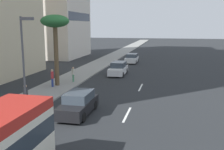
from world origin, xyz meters
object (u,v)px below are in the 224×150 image
Objects in this scene: car_third at (118,69)px; pedestrian_near_lamp at (73,74)px; car_second at (132,59)px; palm_tree at (55,25)px; pedestrian_mid_block at (52,77)px; street_lamp at (24,55)px; car_fourth at (78,104)px; pedestrian_by_tree at (26,95)px.

car_third is 2.83× the size of pedestrian_near_lamp.
palm_tree is at bearing -14.45° from car_second.
pedestrian_mid_block is 0.25× the size of palm_tree.
car_third is at bearing -10.88° from street_lamp.
pedestrian_by_tree reaches higher than car_fourth.
car_second is 0.95× the size of car_fourth.
car_fourth is at bearing -36.22° from pedestrian_near_lamp.
car_third is 15.45m from car_fourth.
car_fourth is at bearing 0.73° from car_third.
street_lamp reaches higher than car_second.
car_second is 20.49m from pedestrian_mid_block.
car_second is 26.64m from car_fourth.
street_lamp is (-1.02, 3.36, 3.50)m from car_fourth.
pedestrian_by_tree reaches higher than pedestrian_near_lamp.
car_fourth is 2.43× the size of pedestrian_by_tree.
street_lamp is at bearing -169.01° from palm_tree.
car_fourth reaches higher than car_second.
pedestrian_near_lamp is at bearing -12.87° from car_second.
car_fourth is (-15.45, -0.20, -0.03)m from car_third.
car_second is 0.63× the size of street_lamp.
palm_tree reaches higher than car_third.
pedestrian_near_lamp is 2.97m from pedestrian_mid_block.
car_third is 10.00m from pedestrian_mid_block.
pedestrian_near_lamp is 9.58m from pedestrian_by_tree.
palm_tree reaches higher than street_lamp.
car_third is 7.07m from pedestrian_near_lamp.
car_fourth is 4.07m from pedestrian_by_tree.
car_third is (-11.19, 0.08, 0.05)m from car_second.
car_third is 15.98m from pedestrian_by_tree.
pedestrian_mid_block is 8.60m from street_lamp.
car_fourth is 2.68× the size of pedestrian_near_lamp.
palm_tree is (0.79, -0.16, 5.12)m from pedestrian_mid_block.
car_fourth is (-26.64, -0.12, 0.02)m from car_second.
pedestrian_mid_block is at bearing -14.33° from car_second.
car_second is at bearing 107.97° from pedestrian_near_lamp.
car_second is 26.99m from pedestrian_by_tree.
pedestrian_by_tree is at bearing -8.36° from car_second.
pedestrian_near_lamp is (-17.12, 3.91, 0.32)m from car_second.
palm_tree reaches higher than car_second.
pedestrian_near_lamp is at bearing -157.06° from car_fourth.
pedestrian_by_tree is at bearing -59.25° from pedestrian_near_lamp.
pedestrian_mid_block is at bearing -29.97° from car_third.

